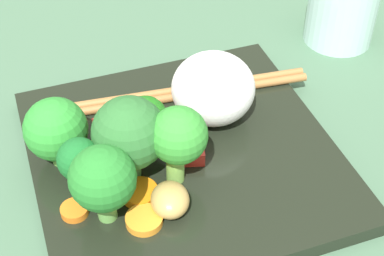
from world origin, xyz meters
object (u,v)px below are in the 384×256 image
object	(u,v)px
square_plate	(184,156)
drinking_glass	(343,4)
carrot_slice_4	(75,210)
rice_mound	(213,88)
chopstick_pair	(186,92)
broccoli_floret_3	(79,161)

from	to	relation	value
square_plate	drinking_glass	size ratio (longest dim) A/B	2.87
carrot_slice_4	drinking_glass	world-z (taller)	drinking_glass
square_plate	rice_mound	distance (cm)	6.28
square_plate	drinking_glass	bearing A→B (deg)	26.72
carrot_slice_4	chopstick_pair	size ratio (longest dim) A/B	0.09
carrot_slice_4	broccoli_floret_3	bearing A→B (deg)	57.03
rice_mound	chopstick_pair	distance (cm)	4.51
chopstick_pair	drinking_glass	xyz separation A→B (cm)	(19.13, 4.46, 2.51)
chopstick_pair	broccoli_floret_3	bearing A→B (deg)	42.63
carrot_slice_4	drinking_glass	distance (cm)	34.92
square_plate	rice_mound	size ratio (longest dim) A/B	3.42
broccoli_floret_3	drinking_glass	size ratio (longest dim) A/B	0.61
broccoli_floret_3	carrot_slice_4	size ratio (longest dim) A/B	2.50
square_plate	carrot_slice_4	bearing A→B (deg)	-162.51
rice_mound	drinking_glass	xyz separation A→B (cm)	(17.99, 7.92, -0.15)
square_plate	broccoli_floret_3	distance (cm)	9.59
square_plate	drinking_glass	world-z (taller)	drinking_glass
broccoli_floret_3	rice_mound	bearing A→B (deg)	19.16
broccoli_floret_3	drinking_glass	world-z (taller)	drinking_glass
carrot_slice_4	chopstick_pair	world-z (taller)	chopstick_pair
broccoli_floret_3	chopstick_pair	bearing A→B (deg)	34.33
square_plate	chopstick_pair	world-z (taller)	chopstick_pair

